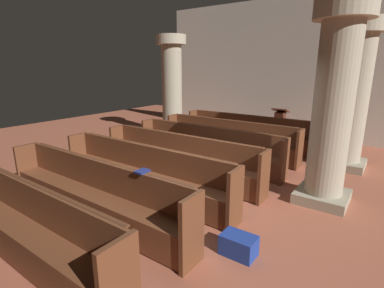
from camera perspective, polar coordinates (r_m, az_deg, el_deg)
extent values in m
plane|color=#AD5B42|center=(5.41, -0.44, -10.44)|extent=(19.20, 19.20, 0.00)
cube|color=silver|center=(10.44, 20.14, 13.67)|extent=(10.00, 0.16, 4.50)
cube|color=brown|center=(8.80, 10.39, 2.34)|extent=(3.71, 0.38, 0.05)
cube|color=brown|center=(8.90, 10.93, 4.13)|extent=(3.71, 0.04, 0.46)
cube|color=brown|center=(8.90, 11.13, 5.58)|extent=(3.56, 0.06, 0.02)
cube|color=brown|center=(9.72, 0.29, 3.92)|extent=(0.06, 0.44, 0.93)
cube|color=brown|center=(8.20, 22.37, 0.70)|extent=(0.06, 0.44, 0.93)
cube|color=brown|center=(8.69, 9.82, 0.72)|extent=(3.71, 0.03, 0.40)
cube|color=brown|center=(7.86, 7.02, 0.98)|extent=(3.71, 0.38, 0.05)
cube|color=brown|center=(7.95, 7.66, 3.00)|extent=(3.71, 0.04, 0.46)
cube|color=brown|center=(7.95, 7.88, 4.62)|extent=(3.56, 0.06, 0.02)
cube|color=brown|center=(8.88, -3.71, 2.84)|extent=(0.06, 0.44, 0.93)
cube|color=brown|center=(7.18, 20.33, -0.99)|extent=(0.06, 0.44, 0.93)
cube|color=brown|center=(7.77, 6.35, -0.85)|extent=(3.71, 0.03, 0.40)
cube|color=brown|center=(6.97, 2.77, -0.74)|extent=(3.71, 0.38, 0.05)
cube|color=brown|center=(7.04, 3.54, 1.56)|extent=(3.71, 0.04, 0.46)
cube|color=brown|center=(7.03, 3.77, 3.39)|extent=(3.56, 0.06, 0.02)
cube|color=brown|center=(8.10, -8.51, 1.52)|extent=(0.06, 0.44, 0.93)
cube|color=brown|center=(6.19, 17.63, -3.24)|extent=(0.06, 0.44, 0.93)
cube|color=brown|center=(6.89, 1.96, -2.83)|extent=(3.71, 0.03, 0.40)
cube|color=brown|center=(6.13, -2.69, -2.95)|extent=(3.71, 0.38, 0.05)
cube|color=brown|center=(6.18, -1.76, -0.31)|extent=(3.71, 0.04, 0.46)
cube|color=brown|center=(6.16, -1.51, 1.77)|extent=(3.56, 0.06, 0.02)
cube|color=brown|center=(7.39, -14.27, -0.08)|extent=(0.06, 0.44, 0.93)
cube|color=brown|center=(5.23, 13.88, -6.30)|extent=(0.06, 0.44, 0.93)
cube|color=brown|center=(6.07, -3.69, -5.34)|extent=(3.71, 0.03, 0.40)
cube|color=brown|center=(5.37, -9.82, -5.76)|extent=(3.71, 0.38, 0.05)
cube|color=brown|center=(5.40, -8.68, -2.74)|extent=(3.71, 0.05, 0.46)
cube|color=brown|center=(5.37, -8.42, -0.36)|extent=(3.56, 0.06, 0.02)
cube|color=brown|center=(6.78, -21.16, -1.98)|extent=(0.06, 0.44, 0.93)
cube|color=brown|center=(4.32, 8.44, -10.65)|extent=(0.06, 0.44, 0.93)
cube|color=brown|center=(5.34, -11.05, -8.50)|extent=(3.71, 0.03, 0.40)
cube|color=brown|center=(4.74, -19.14, -9.27)|extent=(3.71, 0.38, 0.05)
cube|color=brown|center=(4.74, -17.76, -5.85)|extent=(3.71, 0.04, 0.46)
cube|color=brown|center=(4.69, -17.52, -3.16)|extent=(3.56, 0.06, 0.02)
cube|color=brown|center=(6.30, -29.28, -4.19)|extent=(0.06, 0.44, 0.93)
cube|color=brown|center=(3.51, -0.01, -16.96)|extent=(0.06, 0.44, 0.93)
cube|color=brown|center=(4.75, -20.66, -12.33)|extent=(3.71, 0.03, 0.40)
cube|color=brown|center=(4.30, -31.11, -13.31)|extent=(3.71, 0.38, 0.05)
cube|color=brown|center=(4.25, -29.50, -9.60)|extent=(3.71, 0.04, 0.46)
cube|color=brown|center=(4.19, -29.30, -6.64)|extent=(3.56, 0.06, 0.02)
cube|color=brown|center=(2.88, -13.96, -25.74)|extent=(0.06, 0.44, 0.93)
cube|color=brown|center=(4.35, -32.88, -16.57)|extent=(3.71, 0.03, 0.40)
cube|color=#9F967E|center=(7.84, 27.57, -3.35)|extent=(0.90, 0.90, 0.18)
cylinder|color=#ADA389|center=(7.55, 28.94, 7.61)|extent=(0.67, 0.67, 2.84)
cylinder|color=#B6AB90|center=(7.56, 30.51, 19.42)|extent=(0.97, 0.97, 0.30)
cube|color=#9F967E|center=(10.18, -3.80, 2.24)|extent=(0.90, 0.90, 0.18)
cylinder|color=#ADA389|center=(9.96, -3.95, 10.74)|extent=(0.67, 0.67, 2.84)
cylinder|color=#B6AB90|center=(9.97, -4.12, 19.76)|extent=(0.97, 0.97, 0.30)
cube|color=#9F967E|center=(5.73, 24.11, -9.34)|extent=(0.85, 0.85, 0.18)
cylinder|color=#ADA389|center=(5.33, 25.82, 5.67)|extent=(0.63, 0.63, 2.84)
cylinder|color=#B6AB90|center=(5.35, 27.86, 22.44)|extent=(0.91, 0.91, 0.30)
cube|color=#411E13|center=(9.66, 16.55, 0.59)|extent=(0.45, 0.45, 0.06)
cube|color=#4C2316|center=(9.56, 16.74, 3.17)|extent=(0.28, 0.28, 0.95)
cube|color=#502518|center=(9.47, 16.99, 6.34)|extent=(0.48, 0.35, 0.15)
cube|color=navy|center=(4.03, -9.74, -5.30)|extent=(0.14, 0.19, 0.03)
cube|color=navy|center=(3.93, 9.13, -19.00)|extent=(0.44, 0.29, 0.27)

